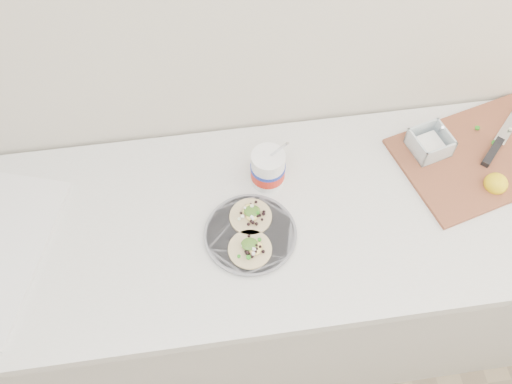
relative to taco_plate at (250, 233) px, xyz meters
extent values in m
cube|color=beige|center=(0.01, 0.36, 0.38)|extent=(3.50, 0.05, 2.60)
cube|color=beige|center=(0.01, 0.07, -0.49)|extent=(2.40, 0.62, 0.86)
cube|color=silver|center=(0.01, 0.05, -0.04)|extent=(2.44, 0.66, 0.04)
cylinder|color=slate|center=(0.00, 0.00, -0.01)|extent=(0.24, 0.24, 0.01)
cylinder|color=slate|center=(0.00, 0.00, -0.01)|extent=(0.25, 0.25, 0.00)
cylinder|color=white|center=(0.07, 0.17, 0.04)|extent=(0.10, 0.10, 0.12)
cylinder|color=red|center=(0.07, 0.17, 0.03)|extent=(0.10, 0.10, 0.04)
cylinder|color=#192D99|center=(0.07, 0.17, 0.05)|extent=(0.10, 0.10, 0.01)
cube|color=brown|center=(0.72, 0.16, -0.01)|extent=(0.55, 0.45, 0.01)
cube|color=white|center=(0.56, 0.21, 0.01)|extent=(0.07, 0.07, 0.03)
ellipsoid|color=yellow|center=(0.71, 0.05, 0.01)|extent=(0.07, 0.07, 0.06)
cube|color=silver|center=(0.84, 0.26, 0.00)|extent=(0.15, 0.15, 0.00)
cube|color=black|center=(0.75, 0.16, 0.00)|extent=(0.10, 0.10, 0.02)
camera|label=1|loc=(-0.09, -0.74, 1.35)|focal=40.00mm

